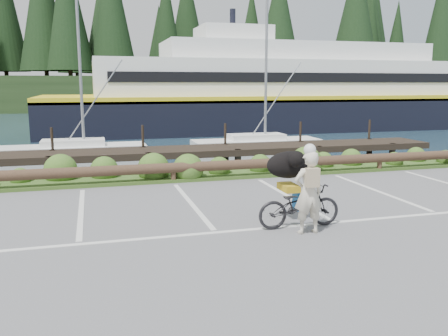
{
  "coord_description": "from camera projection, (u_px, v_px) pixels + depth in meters",
  "views": [
    {
      "loc": [
        -2.27,
        -9.11,
        2.91
      ],
      "look_at": [
        0.46,
        0.65,
        1.1
      ],
      "focal_mm": 38.0,
      "sensor_mm": 36.0,
      "label": 1
    }
  ],
  "objects": [
    {
      "name": "harbor_backdrop",
      "position": [
        106.0,
        100.0,
        84.25
      ],
      "size": [
        170.0,
        160.0,
        30.0
      ],
      "color": "#1C3343",
      "rests_on": "ground"
    },
    {
      "name": "dog",
      "position": [
        289.0,
        165.0,
        10.06
      ],
      "size": [
        0.49,
        1.01,
        0.58
      ],
      "primitive_type": "ellipsoid",
      "rotation": [
        0.0,
        0.0,
        1.57
      ],
      "color": "black",
      "rests_on": "bicycle"
    },
    {
      "name": "cyclist",
      "position": [
        308.0,
        193.0,
        9.21
      ],
      "size": [
        0.6,
        0.39,
        1.64
      ],
      "primitive_type": "imported",
      "rotation": [
        0.0,
        0.0,
        3.14
      ],
      "color": "beige",
      "rests_on": "ground"
    },
    {
      "name": "ground",
      "position": [
        211.0,
        227.0,
        9.75
      ],
      "size": [
        72.0,
        72.0,
        0.0
      ],
      "primitive_type": "plane",
      "color": "#5B5B5D"
    },
    {
      "name": "log_rail",
      "position": [
        174.0,
        183.0,
        14.11
      ],
      "size": [
        32.0,
        0.3,
        0.6
      ],
      "primitive_type": null,
      "color": "#443021",
      "rests_on": "ground"
    },
    {
      "name": "vegetation_strip",
      "position": [
        170.0,
        177.0,
        14.76
      ],
      "size": [
        34.0,
        1.6,
        0.1
      ],
      "primitive_type": "cube",
      "color": "#3D5B21",
      "rests_on": "ground"
    },
    {
      "name": "bicycle",
      "position": [
        299.0,
        205.0,
        9.66
      ],
      "size": [
        1.75,
        0.62,
        0.92
      ],
      "primitive_type": "imported",
      "rotation": [
        0.0,
        0.0,
        1.57
      ],
      "color": "black",
      "rests_on": "ground"
    }
  ]
}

